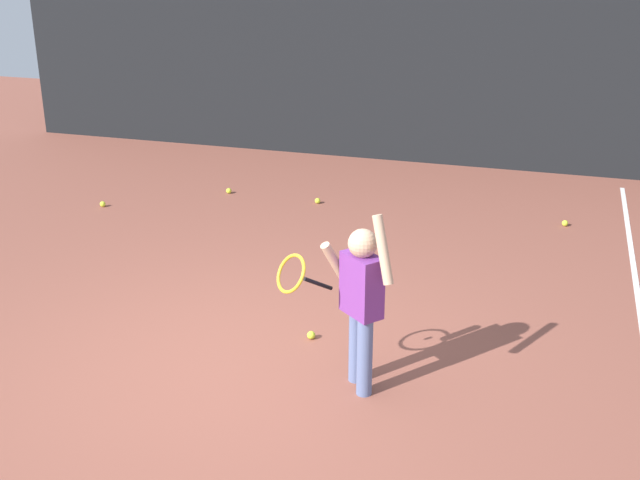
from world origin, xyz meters
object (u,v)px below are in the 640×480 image
Objects in this scene: tennis_ball_4 at (103,204)px; tennis_ball_1 at (565,223)px; tennis_ball_6 at (311,335)px; tennis_player at (359,295)px; tennis_ball_0 at (229,191)px; tennis_ball_7 at (318,201)px.

tennis_ball_1 is at bearing 9.86° from tennis_ball_4.
tennis_ball_1 is 1.00× the size of tennis_ball_6.
tennis_ball_6 is at bearing -35.69° from tennis_ball_4.
tennis_ball_4 is (-3.84, 2.97, -0.69)m from tennis_player.
tennis_ball_0 and tennis_ball_6 have the same top height.
tennis_ball_0 is 1.00× the size of tennis_ball_7.
tennis_player is 1.05m from tennis_ball_6.
tennis_player is at bearing -37.68° from tennis_ball_4.
tennis_ball_0 is 3.89m from tennis_ball_6.
tennis_player is 4.14m from tennis_ball_7.
tennis_ball_4 and tennis_ball_6 have the same top height.
tennis_ball_0 is at bearing 122.59° from tennis_ball_6.
tennis_ball_6 is at bearing -119.89° from tennis_ball_1.
tennis_ball_4 is 1.00× the size of tennis_ball_7.
tennis_ball_4 is at bearing -170.14° from tennis_ball_1.
tennis_ball_0 is 3.98m from tennis_ball_1.
tennis_ball_7 is at bearing -2.43° from tennis_ball_0.
tennis_ball_7 is (-1.47, 3.81, -0.69)m from tennis_player.
tennis_player reaches higher than tennis_ball_4.
tennis_ball_1 is at bearing 0.08° from tennis_ball_0.
tennis_ball_1 is at bearing 110.27° from tennis_player.
tennis_ball_4 is (-5.20, -0.90, 0.00)m from tennis_ball_1.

